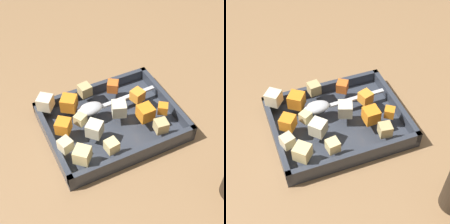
% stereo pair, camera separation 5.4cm
% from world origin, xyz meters
% --- Properties ---
extents(ground_plane, '(4.00, 4.00, 0.00)m').
position_xyz_m(ground_plane, '(0.00, 0.00, 0.00)').
color(ground_plane, '#936D47').
extents(baking_dish, '(0.31, 0.24, 0.04)m').
position_xyz_m(baking_dish, '(-0.02, -0.01, 0.01)').
color(baking_dish, '#333842').
rests_on(baking_dish, ground_plane).
extents(carrot_chunk_far_left, '(0.04, 0.04, 0.03)m').
position_xyz_m(carrot_chunk_far_left, '(0.02, 0.06, 0.06)').
color(carrot_chunk_far_left, orange).
rests_on(carrot_chunk_far_left, baking_dish).
extents(carrot_chunk_mid_left, '(0.03, 0.03, 0.03)m').
position_xyz_m(carrot_chunk_mid_left, '(0.05, -0.05, 0.06)').
color(carrot_chunk_mid_left, orange).
rests_on(carrot_chunk_mid_left, baking_dish).
extents(carrot_chunk_rim_edge, '(0.03, 0.03, 0.02)m').
position_xyz_m(carrot_chunk_rim_edge, '(0.09, -0.05, 0.05)').
color(carrot_chunk_rim_edge, orange).
rests_on(carrot_chunk_rim_edge, baking_dish).
extents(carrot_chunk_corner_sw, '(0.04, 0.04, 0.03)m').
position_xyz_m(carrot_chunk_corner_sw, '(-0.13, -0.01, 0.06)').
color(carrot_chunk_corner_sw, orange).
rests_on(carrot_chunk_corner_sw, baking_dish).
extents(carrot_chunk_front_center, '(0.05, 0.05, 0.03)m').
position_xyz_m(carrot_chunk_front_center, '(-0.10, 0.05, 0.06)').
color(carrot_chunk_front_center, orange).
rests_on(carrot_chunk_front_center, baking_dish).
extents(carrot_chunk_near_spoon, '(0.03, 0.03, 0.03)m').
position_xyz_m(carrot_chunk_near_spoon, '(0.06, 0.01, 0.06)').
color(carrot_chunk_near_spoon, orange).
rests_on(carrot_chunk_near_spoon, baking_dish).
extents(potato_chunk_far_right, '(0.03, 0.03, 0.03)m').
position_xyz_m(potato_chunk_far_right, '(-0.04, 0.08, 0.06)').
color(potato_chunk_far_right, tan).
rests_on(potato_chunk_far_right, baking_dish).
extents(potato_chunk_back_center, '(0.05, 0.05, 0.03)m').
position_xyz_m(potato_chunk_back_center, '(-0.12, -0.10, 0.06)').
color(potato_chunk_back_center, '#E0CC89').
rests_on(potato_chunk_back_center, baking_dish).
extents(potato_chunk_corner_nw, '(0.03, 0.03, 0.03)m').
position_xyz_m(potato_chunk_corner_nw, '(0.06, -0.10, 0.06)').
color(potato_chunk_corner_nw, tan).
rests_on(potato_chunk_corner_nw, baking_dish).
extents(potato_chunk_mid_right, '(0.04, 0.04, 0.03)m').
position_xyz_m(potato_chunk_mid_right, '(0.00, -0.01, 0.06)').
color(potato_chunk_mid_right, beige).
rests_on(potato_chunk_mid_right, baking_dish).
extents(potato_chunk_heap_side, '(0.05, 0.05, 0.03)m').
position_xyz_m(potato_chunk_heap_side, '(-0.07, -0.04, 0.06)').
color(potato_chunk_heap_side, beige).
rests_on(potato_chunk_heap_side, baking_dish).
extents(potato_chunk_corner_ne, '(0.05, 0.05, 0.03)m').
position_xyz_m(potato_chunk_corner_ne, '(-0.14, 0.08, 0.06)').
color(potato_chunk_corner_ne, beige).
rests_on(potato_chunk_corner_ne, baking_dish).
extents(potato_chunk_under_handle, '(0.03, 0.03, 0.03)m').
position_xyz_m(potato_chunk_under_handle, '(-0.15, -0.05, 0.06)').
color(potato_chunk_under_handle, beige).
rests_on(potato_chunk_under_handle, baking_dish).
extents(potato_chunk_near_left, '(0.03, 0.03, 0.03)m').
position_xyz_m(potato_chunk_near_left, '(-0.06, -0.10, 0.06)').
color(potato_chunk_near_left, '#E0CC89').
rests_on(potato_chunk_near_left, baking_dish).
extents(potato_chunk_center, '(0.03, 0.03, 0.02)m').
position_xyz_m(potato_chunk_center, '(-0.09, 0.00, 0.05)').
color(potato_chunk_center, '#E0CC89').
rests_on(potato_chunk_center, baking_dish).
extents(serving_spoon, '(0.20, 0.04, 0.02)m').
position_xyz_m(serving_spoon, '(-0.04, 0.02, 0.05)').
color(serving_spoon, silver).
rests_on(serving_spoon, baking_dish).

